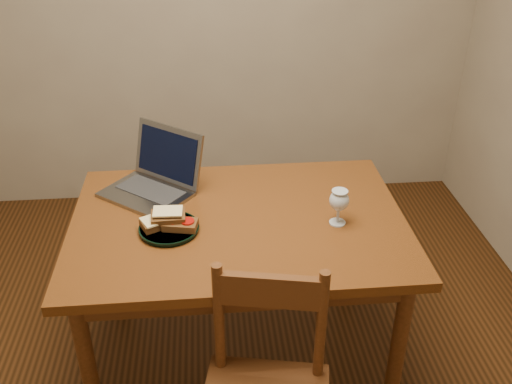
{
  "coord_description": "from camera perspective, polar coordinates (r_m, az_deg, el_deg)",
  "views": [
    {
      "loc": [
        -0.02,
        -1.75,
        1.96
      ],
      "look_at": [
        0.16,
        0.21,
        0.8
      ],
      "focal_mm": 40.0,
      "sensor_mm": 36.0,
      "label": 1
    }
  ],
  "objects": [
    {
      "name": "floor",
      "position": [
        2.63,
        -3.2,
        -17.93
      ],
      "size": [
        3.2,
        3.2,
        0.02
      ],
      "primitive_type": "cube",
      "color": "black",
      "rests_on": "ground"
    },
    {
      "name": "table",
      "position": [
        2.27,
        -1.73,
        -4.54
      ],
      "size": [
        1.3,
        0.9,
        0.74
      ],
      "color": "#41240A",
      "rests_on": "floor"
    },
    {
      "name": "plate",
      "position": [
        2.18,
        -8.68,
        -3.66
      ],
      "size": [
        0.23,
        0.23,
        0.02
      ],
      "primitive_type": "cylinder",
      "color": "black",
      "rests_on": "table"
    },
    {
      "name": "sandwich_cheese",
      "position": [
        2.17,
        -9.73,
        -2.9
      ],
      "size": [
        0.15,
        0.12,
        0.04
      ],
      "primitive_type": null,
      "rotation": [
        0.0,
        0.0,
        0.44
      ],
      "color": "#381E0C",
      "rests_on": "plate"
    },
    {
      "name": "sandwich_tomato",
      "position": [
        2.15,
        -7.59,
        -3.13
      ],
      "size": [
        0.14,
        0.1,
        0.04
      ],
      "primitive_type": null,
      "rotation": [
        0.0,
        0.0,
        -0.2
      ],
      "color": "#381E0C",
      "rests_on": "plate"
    },
    {
      "name": "sandwich_top",
      "position": [
        2.15,
        -8.78,
        -2.36
      ],
      "size": [
        0.13,
        0.08,
        0.04
      ],
      "primitive_type": null,
      "rotation": [
        0.0,
        0.0,
        0.04
      ],
      "color": "#381E0C",
      "rests_on": "plate"
    },
    {
      "name": "milk_glass",
      "position": [
        2.18,
        8.26,
        -1.49
      ],
      "size": [
        0.08,
        0.08,
        0.15
      ],
      "primitive_type": null,
      "color": "white",
      "rests_on": "table"
    },
    {
      "name": "laptop",
      "position": [
        2.43,
        -9.93,
        1.67
      ],
      "size": [
        0.47,
        0.46,
        0.25
      ],
      "rotation": [
        0.0,
        0.0,
        -0.68
      ],
      "color": "slate",
      "rests_on": "table"
    }
  ]
}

